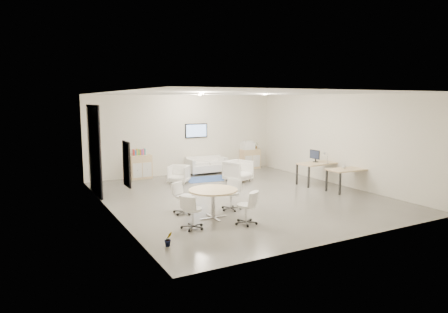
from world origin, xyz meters
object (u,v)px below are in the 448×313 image
at_px(round_table, 213,192).
at_px(desk_front, 349,171).
at_px(armchair_right, 238,170).
at_px(desk_rear, 318,165).
at_px(sideboard_left, 141,167).
at_px(loveseat, 206,166).
at_px(sideboard_right, 250,159).
at_px(armchair_left, 179,173).

bearing_deg(round_table, desk_front, 7.10).
xyz_separation_m(armchair_right, desk_rear, (2.26, -1.80, 0.27)).
bearing_deg(sideboard_left, round_table, -89.00).
height_order(armchair_right, desk_rear, armchair_right).
bearing_deg(loveseat, sideboard_right, 3.54).
xyz_separation_m(armchair_left, desk_front, (4.46, -3.89, 0.31)).
bearing_deg(desk_front, desk_rear, 99.75).
bearing_deg(sideboard_left, desk_rear, -37.01).
bearing_deg(loveseat, armchair_left, -144.47).
distance_m(sideboard_right, round_table, 7.69).
bearing_deg(desk_rear, sideboard_left, 137.63).
xyz_separation_m(desk_rear, round_table, (-5.20, -1.97, -0.03)).
height_order(armchair_right, round_table, armchair_right).
distance_m(sideboard_left, desk_front, 7.61).
relative_size(sideboard_right, armchair_left, 1.21).
distance_m(sideboard_left, sideboard_right, 4.94).
bearing_deg(loveseat, desk_front, -62.52).
distance_m(sideboard_left, loveseat, 2.70).
xyz_separation_m(loveseat, desk_rear, (2.61, -3.84, 0.38)).
relative_size(sideboard_left, armchair_left, 1.30).
bearing_deg(armchair_right, desk_front, -73.06).
bearing_deg(armchair_right, sideboard_right, 28.36).
bearing_deg(loveseat, armchair_right, -81.05).
relative_size(armchair_left, desk_front, 0.48).
distance_m(sideboard_right, armchair_left, 4.20).
bearing_deg(desk_front, round_table, -169.55).
bearing_deg(armchair_left, sideboard_right, 59.63).
xyz_separation_m(armchair_left, armchair_right, (2.05, -0.79, 0.08)).
height_order(sideboard_right, armchair_left, sideboard_right).
xyz_separation_m(sideboard_left, armchair_right, (3.04, -2.20, -0.03)).
bearing_deg(armchair_right, desk_rear, -59.34).
relative_size(loveseat, armchair_left, 2.25).
distance_m(armchair_left, round_table, 4.65).
relative_size(loveseat, armchair_right, 1.85).
height_order(sideboard_left, desk_front, sideboard_left).
bearing_deg(armchair_left, desk_front, -1.19).
xyz_separation_m(armchair_left, round_table, (-0.89, -4.56, 0.32)).
relative_size(sideboard_left, sideboard_right, 1.07).
xyz_separation_m(sideboard_right, armchair_left, (-3.95, -1.42, -0.07)).
xyz_separation_m(sideboard_left, desk_front, (5.45, -5.31, 0.21)).
distance_m(armchair_right, desk_rear, 2.90).
relative_size(sideboard_right, armchair_right, 1.00).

